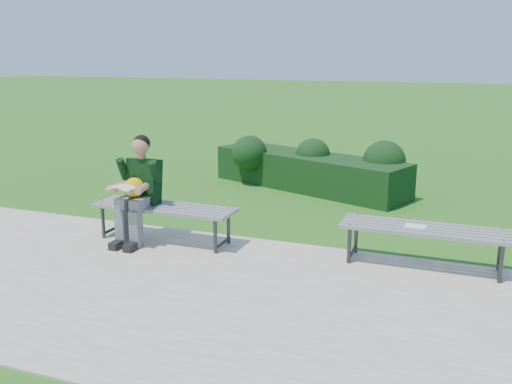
{
  "coord_description": "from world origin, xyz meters",
  "views": [
    {
      "loc": [
        2.36,
        -6.43,
        2.32
      ],
      "look_at": [
        0.01,
        -0.27,
        0.7
      ],
      "focal_mm": 40.0,
      "sensor_mm": 36.0,
      "label": 1
    }
  ],
  "objects_px": {
    "hedge": "(313,167)",
    "seated_boy": "(138,186)",
    "bench_left": "(164,210)",
    "bench_right": "(425,232)",
    "paper_sheet": "(415,226)"
  },
  "relations": [
    {
      "from": "hedge",
      "to": "bench_right",
      "type": "distance_m",
      "value": 3.84
    },
    {
      "from": "hedge",
      "to": "bench_right",
      "type": "bearing_deg",
      "value": -56.19
    },
    {
      "from": "bench_left",
      "to": "seated_boy",
      "type": "xyz_separation_m",
      "value": [
        -0.3,
        -0.09,
        0.3
      ]
    },
    {
      "from": "hedge",
      "to": "seated_boy",
      "type": "bearing_deg",
      "value": -109.55
    },
    {
      "from": "seated_boy",
      "to": "hedge",
      "type": "bearing_deg",
      "value": 70.45
    },
    {
      "from": "bench_right",
      "to": "hedge",
      "type": "bearing_deg",
      "value": 123.81
    },
    {
      "from": "hedge",
      "to": "bench_left",
      "type": "xyz_separation_m",
      "value": [
        -0.95,
        -3.43,
        0.04
      ]
    },
    {
      "from": "hedge",
      "to": "bench_left",
      "type": "relative_size",
      "value": 2.04
    },
    {
      "from": "seated_boy",
      "to": "bench_right",
      "type": "bearing_deg",
      "value": 5.58
    },
    {
      "from": "bench_left",
      "to": "paper_sheet",
      "type": "xyz_separation_m",
      "value": [
        2.99,
        0.24,
        0.06
      ]
    },
    {
      "from": "bench_right",
      "to": "seated_boy",
      "type": "relative_size",
      "value": 1.37
    },
    {
      "from": "hedge",
      "to": "seated_boy",
      "type": "relative_size",
      "value": 2.79
    },
    {
      "from": "bench_right",
      "to": "paper_sheet",
      "type": "distance_m",
      "value": 0.12
    },
    {
      "from": "bench_right",
      "to": "paper_sheet",
      "type": "xyz_separation_m",
      "value": [
        -0.1,
        0.0,
        0.06
      ]
    },
    {
      "from": "bench_left",
      "to": "paper_sheet",
      "type": "height_order",
      "value": "bench_left"
    }
  ]
}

